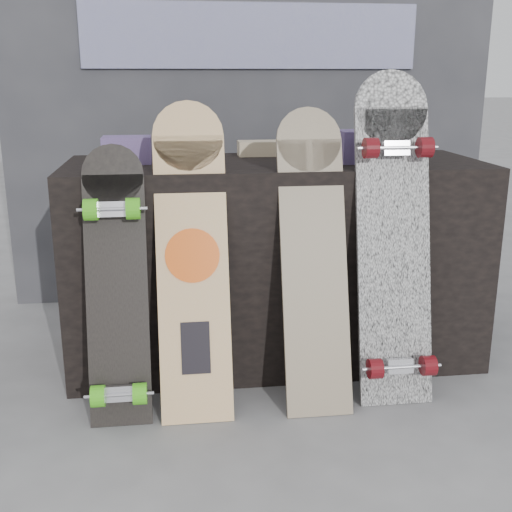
{
  "coord_description": "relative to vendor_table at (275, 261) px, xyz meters",
  "views": [
    {
      "loc": [
        -0.39,
        -1.94,
        1.12
      ],
      "look_at": [
        -0.11,
        0.2,
        0.51
      ],
      "focal_mm": 45.0,
      "sensor_mm": 36.0,
      "label": 1
    }
  ],
  "objects": [
    {
      "name": "merch_box_purple",
      "position": [
        -0.56,
        0.03,
        0.45
      ],
      "size": [
        0.18,
        0.12,
        0.1
      ],
      "primitive_type": "cube",
      "color": "#5E3B79",
      "rests_on": "vendor_table"
    },
    {
      "name": "merch_box_flat",
      "position": [
        -0.01,
        0.19,
        0.43
      ],
      "size": [
        0.22,
        0.1,
        0.06
      ],
      "primitive_type": "cube",
      "color": "#D1B78C",
      "rests_on": "vendor_table"
    },
    {
      "name": "longboard_cascadia",
      "position": [
        0.36,
        -0.36,
        0.19
      ],
      "size": [
        0.26,
        0.33,
        1.14
      ],
      "rotation": [
        -0.23,
        0.0,
        0.0
      ],
      "color": "white",
      "rests_on": "ground"
    },
    {
      "name": "merch_box_small",
      "position": [
        0.3,
        -0.06,
        0.46
      ],
      "size": [
        0.14,
        0.14,
        0.12
      ],
      "primitive_type": "cube",
      "color": "#5E3B79",
      "rests_on": "vendor_table"
    },
    {
      "name": "ground",
      "position": [
        0.0,
        -0.5,
        -0.4
      ],
      "size": [
        60.0,
        60.0,
        0.0
      ],
      "primitive_type": "plane",
      "color": "slate",
      "rests_on": "ground"
    },
    {
      "name": "longboard_geisha",
      "position": [
        -0.34,
        -0.35,
        0.15
      ],
      "size": [
        0.24,
        0.34,
        1.04
      ],
      "rotation": [
        -0.3,
        0.0,
        0.0
      ],
      "color": "beige",
      "rests_on": "ground"
    },
    {
      "name": "vendor_table",
      "position": [
        0.0,
        0.0,
        0.0
      ],
      "size": [
        1.6,
        0.6,
        0.8
      ],
      "primitive_type": "cube",
      "color": "black",
      "rests_on": "ground"
    },
    {
      "name": "booth",
      "position": [
        0.0,
        0.85,
        0.7
      ],
      "size": [
        2.4,
        0.22,
        2.2
      ],
      "color": "#34343A",
      "rests_on": "ground"
    },
    {
      "name": "longboard_celtic",
      "position": [
        0.08,
        -0.36,
        0.14
      ],
      "size": [
        0.23,
        0.34,
        1.02
      ],
      "rotation": [
        -0.31,
        0.0,
        0.0
      ],
      "color": "beige",
      "rests_on": "ground"
    },
    {
      "name": "skateboard_dark",
      "position": [
        -0.59,
        -0.4,
        0.06
      ],
      "size": [
        0.2,
        0.31,
        0.91
      ],
      "rotation": [
        -0.25,
        0.0,
        0.0
      ],
      "color": "black",
      "rests_on": "ground"
    }
  ]
}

